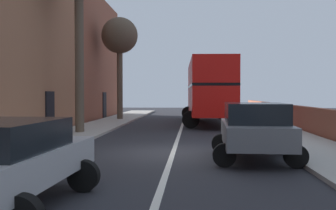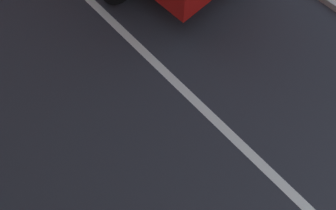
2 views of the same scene
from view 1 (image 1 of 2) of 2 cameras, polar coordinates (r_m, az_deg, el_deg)
ground_plane at (r=13.14m, az=0.75°, el=-7.01°), size 84.00×84.00×0.00m
road_centre_line at (r=13.14m, az=0.75°, el=-6.99°), size 0.16×54.00×0.01m
sidewalk_left at (r=14.25m, az=-19.46°, el=-6.18°), size 2.60×60.00×0.12m
sidewalk_right at (r=13.78m, az=21.68°, el=-6.47°), size 2.60×60.00×0.12m
double_decker_bus at (r=26.08m, az=5.96°, el=2.48°), size 3.81×11.36×4.06m
parked_car_grey_right_0 at (r=11.85m, az=12.59°, el=-3.32°), size 2.62×3.99×1.71m
parked_car_silver_left_1 at (r=7.16m, az=-22.82°, el=-7.24°), size 2.57×4.37×1.54m
street_tree_left_4 at (r=29.29m, az=-7.10°, el=9.76°), size 2.67×2.67×7.49m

